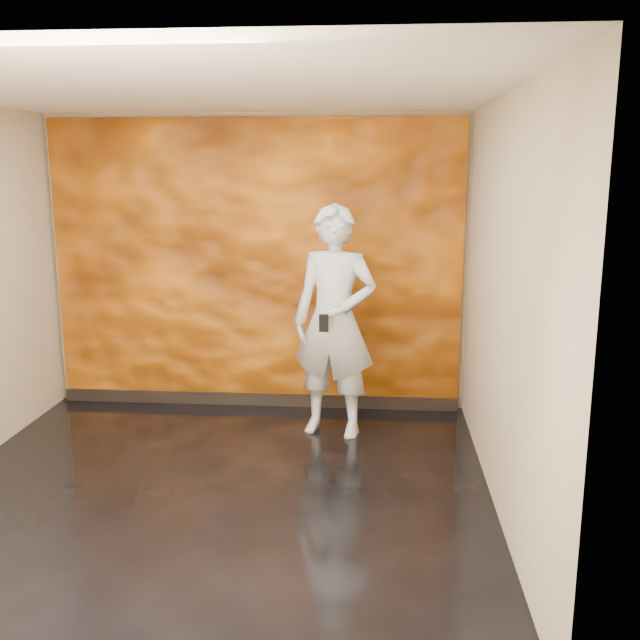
# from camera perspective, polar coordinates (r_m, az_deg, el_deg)

# --- Properties ---
(room) EXTENTS (4.02, 4.02, 2.81)m
(room) POSITION_cam_1_polar(r_m,az_deg,el_deg) (4.94, -9.01, 1.44)
(room) COLOR black
(room) RESTS_ON ground
(feature_wall) EXTENTS (3.90, 0.06, 2.75)m
(feature_wall) POSITION_cam_1_polar(r_m,az_deg,el_deg) (6.84, -5.14, 4.32)
(feature_wall) COLOR orange
(feature_wall) RESTS_ON ground
(baseboard) EXTENTS (3.90, 0.04, 0.12)m
(baseboard) POSITION_cam_1_polar(r_m,az_deg,el_deg) (7.10, -4.99, -6.34)
(baseboard) COLOR black
(baseboard) RESTS_ON ground
(man) EXTENTS (0.82, 0.64, 2.01)m
(man) POSITION_cam_1_polar(r_m,az_deg,el_deg) (6.12, 1.18, -0.13)
(man) COLOR #A7AEB8
(man) RESTS_ON ground
(phone) EXTENTS (0.08, 0.02, 0.15)m
(phone) POSITION_cam_1_polar(r_m,az_deg,el_deg) (5.84, 0.30, -0.25)
(phone) COLOR black
(phone) RESTS_ON man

